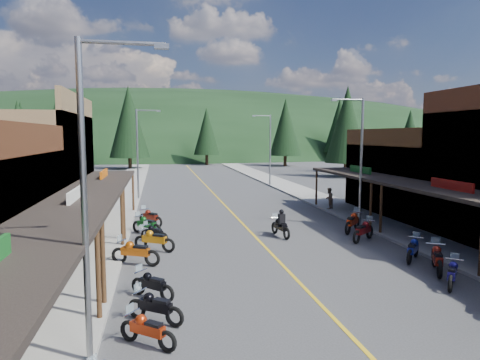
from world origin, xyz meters
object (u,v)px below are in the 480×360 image
bike_west_9 (154,239)px  bike_east_8 (413,248)px  pine_9 (351,131)px  bike_west_5 (147,328)px  bike_west_6 (155,305)px  pine_1 (57,127)px  bike_east_9 (363,230)px  pine_10 (69,128)px  pedestrian_east_b (329,198)px  pine_8 (19,133)px  bike_west_8 (135,251)px  streetlight_0 (90,189)px  pine_6 (410,132)px  streetlight_1 (139,150)px  bike_east_10 (353,221)px  bike_west_11 (147,224)px  shop_west_3 (17,172)px  bike_west_12 (151,216)px  bike_west_10 (154,232)px  streetlight_3 (269,147)px  pine_7 (21,128)px  pine_4 (285,127)px  pine_2 (129,122)px  pine_3 (207,131)px  pine_11 (347,124)px  bike_east_6 (452,272)px  streetlight_2 (359,156)px  rider_on_bike (281,225)px  bike_west_7 (152,283)px  shop_east_3 (424,179)px  pine_5 (340,125)px  bike_east_7 (437,257)px

bike_west_9 → bike_east_8: bike_west_9 is taller
pine_9 → bike_east_8: 48.22m
bike_west_5 → bike_west_6: bearing=31.4°
pine_1 → bike_east_9: (29.54, -65.57, -6.60)m
bike_west_9 → bike_west_6: bearing=-148.3°
pine_10 → pedestrian_east_b: (25.40, -36.32, -5.83)m
pine_8 → bike_west_8: (15.60, -37.67, -5.33)m
streetlight_0 → pine_6: bearing=52.9°
streetlight_1 → bike_east_10: (12.90, -15.41, -3.79)m
bike_west_8 → bike_west_9: (0.81, 2.17, -0.02)m
bike_west_9 → pedestrian_east_b: 15.91m
streetlight_1 → bike_west_11: (0.89, -13.72, -3.84)m
shop_west_3 → pine_1: size_ratio=0.87×
pine_9 → bike_west_12: pine_9 is taller
bike_west_11 → bike_west_10: bearing=-123.0°
streetlight_3 → pine_7: 60.34m
bike_west_8 → bike_east_8: 12.57m
bike_west_12 → pine_4: bearing=25.7°
pine_2 → pine_7: bearing=140.7°
pine_2 → pine_3: 16.19m
pine_2 → bike_east_8: (16.06, -57.39, -7.40)m
bike_west_11 → bike_west_12: bike_west_11 is taller
shop_west_3 → pine_2: pine_2 is taller
streetlight_0 → pine_11: bearing=58.5°
streetlight_1 → pine_8: pine_8 is taller
bike_west_9 → bike_east_6: bike_west_9 is taller
bike_west_8 → bike_west_10: bike_west_8 is taller
streetlight_2 → pine_3: pine_3 is taller
bike_east_9 → rider_on_bike: bearing=-151.7°
streetlight_1 → bike_west_7: size_ratio=4.16×
pine_2 → streetlight_1: bearing=-85.2°
pine_6 → bike_west_7: (-51.62, -65.77, -5.93)m
streetlight_2 → bike_west_6: (-12.46, -11.81, -3.90)m
pine_7 → shop_east_3: bearing=-54.7°
pine_3 → bike_west_10: (-9.61, -59.62, -5.95)m
pine_1 → shop_west_3: bearing=-80.1°
shop_east_3 → bike_east_9: (-8.21, -6.87, -1.89)m
pine_4 → pine_5: size_ratio=0.89×
streetlight_3 → pine_7: bearing=130.3°
pine_11 → bike_west_5: (-25.71, -43.29, -6.66)m
shop_west_3 → pine_8: pine_8 is taller
pine_6 → bike_west_10: size_ratio=5.87×
pine_3 → pine_4: 15.25m
pine_10 → bike_west_6: bearing=-76.9°
bike_west_9 → bike_west_7: bearing=-149.1°
bike_west_11 → bike_west_12: bearing=39.3°
pine_3 → pine_5: pine_5 is taller
pine_8 → bike_east_7: 50.06m
bike_west_8 → bike_west_7: bearing=-143.4°
pedestrian_east_b → pine_2: bearing=-107.9°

